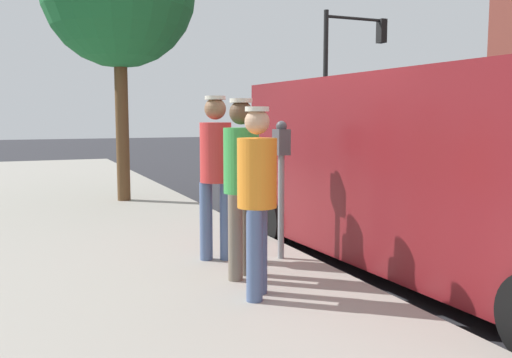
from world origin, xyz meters
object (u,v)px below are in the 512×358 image
at_px(pedestrian_in_orange, 257,190).
at_px(parking_meter_near, 281,166).
at_px(pedestrian_in_green, 241,176).
at_px(parked_van, 437,169).
at_px(pedestrian_in_red, 216,166).
at_px(traffic_light_corner, 347,63).

bearing_deg(pedestrian_in_orange, parking_meter_near, -124.56).
relative_size(pedestrian_in_green, parked_van, 0.33).
distance_m(pedestrian_in_green, pedestrian_in_orange, 0.61).
bearing_deg(pedestrian_in_green, pedestrian_in_red, -89.71).
distance_m(parking_meter_near, pedestrian_in_orange, 1.35).
relative_size(pedestrian_in_orange, pedestrian_in_red, 0.92).
distance_m(parking_meter_near, pedestrian_in_red, 0.71).
relative_size(pedestrian_in_red, parked_van, 0.34).
xyz_separation_m(pedestrian_in_orange, parked_van, (-2.26, -0.36, 0.06)).
xyz_separation_m(pedestrian_in_green, pedestrian_in_orange, (0.09, 0.60, -0.06)).
bearing_deg(parked_van, pedestrian_in_red, -24.29).
bearing_deg(parked_van, pedestrian_in_orange, 9.07).
distance_m(parking_meter_near, parked_van, 1.68).
distance_m(pedestrian_in_red, traffic_light_corner, 13.66).
xyz_separation_m(pedestrian_in_orange, pedestrian_in_red, (-0.09, -1.34, 0.09)).
relative_size(pedestrian_in_orange, traffic_light_corner, 0.32).
xyz_separation_m(parking_meter_near, pedestrian_in_orange, (0.76, 1.11, -0.09)).
bearing_deg(traffic_light_corner, pedestrian_in_orange, 54.73).
bearing_deg(pedestrian_in_green, parking_meter_near, -143.01).
relative_size(parking_meter_near, pedestrian_in_green, 0.88).
relative_size(parking_meter_near, pedestrian_in_red, 0.85).
relative_size(parking_meter_near, traffic_light_corner, 0.29).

